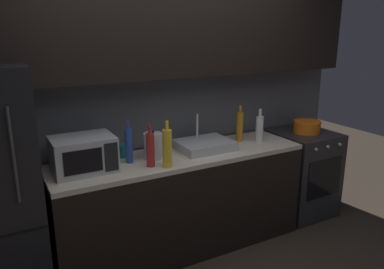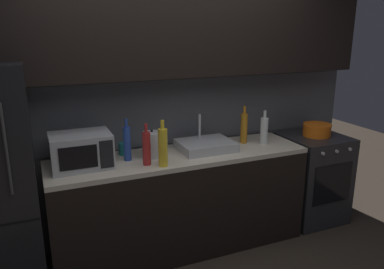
{
  "view_description": "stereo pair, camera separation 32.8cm",
  "coord_description": "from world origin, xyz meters",
  "views": [
    {
      "loc": [
        -1.43,
        -1.86,
        1.96
      ],
      "look_at": [
        0.11,
        0.9,
        1.07
      ],
      "focal_mm": 35.58,
      "sensor_mm": 36.0,
      "label": 1
    },
    {
      "loc": [
        -1.14,
        -2.01,
        1.96
      ],
      "look_at": [
        0.11,
        0.9,
        1.07
      ],
      "focal_mm": 35.58,
      "sensor_mm": 36.0,
      "label": 2
    }
  ],
  "objects": [
    {
      "name": "mug_teal",
      "position": [
        -0.46,
        1.08,
        0.95
      ],
      "size": [
        0.08,
        0.08,
        0.11
      ],
      "primitive_type": "cylinder",
      "color": "#19666B",
      "rests_on": "counter_run"
    },
    {
      "name": "sink_basin",
      "position": [
        0.25,
        0.93,
        0.94
      ],
      "size": [
        0.48,
        0.38,
        0.3
      ],
      "color": "#ADAFB5",
      "rests_on": "counter_run"
    },
    {
      "name": "wine_bottle_blue",
      "position": [
        -0.46,
        0.93,
        1.05
      ],
      "size": [
        0.06,
        0.06,
        0.35
      ],
      "color": "#234299",
      "rests_on": "counter_run"
    },
    {
      "name": "cooking_pot",
      "position": [
        1.48,
        0.9,
        0.96
      ],
      "size": [
        0.28,
        0.28,
        0.12
      ],
      "color": "orange",
      "rests_on": "oven_range"
    },
    {
      "name": "microwave",
      "position": [
        -0.82,
        0.92,
        1.04
      ],
      "size": [
        0.46,
        0.35,
        0.27
      ],
      "color": "#A8AAAF",
      "rests_on": "counter_run"
    },
    {
      "name": "wine_bottle_clear",
      "position": [
        0.83,
        0.88,
        1.03
      ],
      "size": [
        0.07,
        0.07,
        0.32
      ],
      "color": "silver",
      "rests_on": "counter_run"
    },
    {
      "name": "kettle",
      "position": [
        -0.24,
        0.93,
        1.01
      ],
      "size": [
        0.19,
        0.16,
        0.24
      ],
      "color": "#B7BABF",
      "rests_on": "counter_run"
    },
    {
      "name": "wine_bottle_red",
      "position": [
        -0.34,
        0.76,
        1.04
      ],
      "size": [
        0.07,
        0.07,
        0.34
      ],
      "color": "#A82323",
      "rests_on": "counter_run"
    },
    {
      "name": "wine_bottle_yellow",
      "position": [
        -0.23,
        0.69,
        1.06
      ],
      "size": [
        0.07,
        0.07,
        0.37
      ],
      "color": "gold",
      "rests_on": "counter_run"
    },
    {
      "name": "oven_range",
      "position": [
        1.46,
        0.9,
        0.45
      ],
      "size": [
        0.6,
        0.62,
        0.9
      ],
      "color": "#232326",
      "rests_on": "ground"
    },
    {
      "name": "back_wall",
      "position": [
        0.0,
        1.2,
        1.55
      ],
      "size": [
        3.99,
        0.44,
        2.5
      ],
      "color": "slate",
      "rests_on": "ground"
    },
    {
      "name": "counter_run",
      "position": [
        0.0,
        0.9,
        0.45
      ],
      "size": [
        2.25,
        0.6,
        0.9
      ],
      "color": "black",
      "rests_on": "ground"
    },
    {
      "name": "wine_bottle_amber",
      "position": [
        0.68,
        0.98,
        1.05
      ],
      "size": [
        0.07,
        0.07,
        0.35
      ],
      "color": "#B27019",
      "rests_on": "counter_run"
    }
  ]
}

